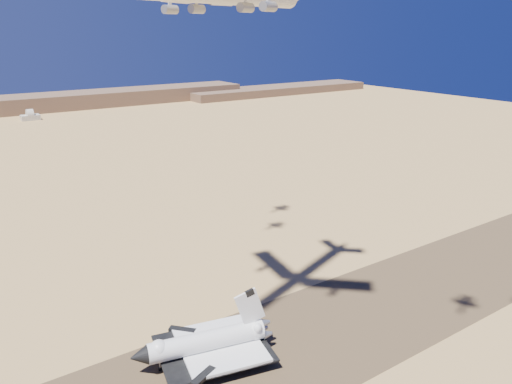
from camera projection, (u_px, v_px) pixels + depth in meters
ground at (229, 372)px, 142.41m from camera, size 1200.00×1200.00×0.00m
runway at (229, 372)px, 142.40m from camera, size 600.00×50.00×0.06m
ridgeline at (43, 105)px, 588.71m from camera, size 960.00×90.00×18.00m
shuttle at (206, 344)px, 145.94m from camera, size 42.19×31.77×20.77m
crew_a at (243, 360)px, 146.17m from camera, size 0.55×0.68×1.60m
crew_b at (241, 367)px, 143.25m from camera, size 0.81×0.93×1.65m
crew_c at (259, 360)px, 146.10m from camera, size 0.93×1.01×1.56m
chase_jet_f at (221, 4)px, 200.29m from camera, size 15.19×8.82×3.86m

